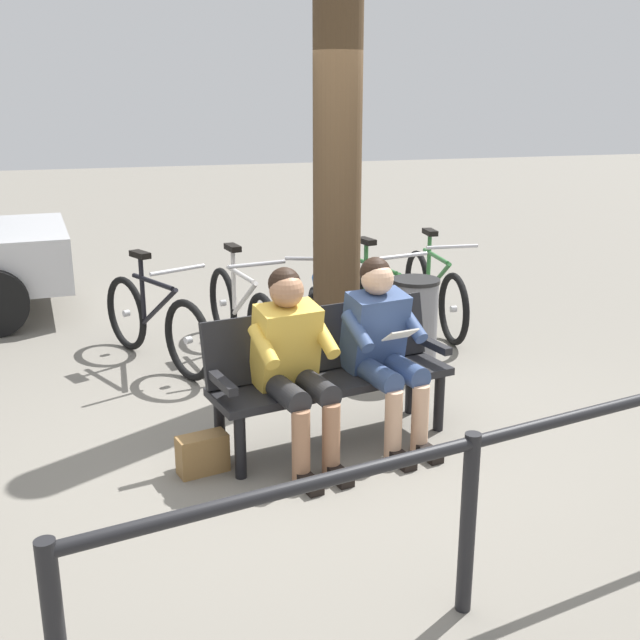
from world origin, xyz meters
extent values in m
plane|color=slate|center=(0.00, 0.00, 0.00)|extent=(40.00, 40.00, 0.00)
cube|color=black|center=(-0.14, 0.09, 0.42)|extent=(1.65, 0.74, 0.05)
cube|color=black|center=(-0.10, -0.10, 0.66)|extent=(1.60, 0.44, 0.42)
cube|color=black|center=(-0.88, -0.06, 0.56)|extent=(0.14, 0.40, 0.05)
cube|color=black|center=(0.61, 0.23, 0.56)|extent=(0.14, 0.40, 0.05)
cylinder|color=black|center=(-0.88, 0.11, 0.20)|extent=(0.07, 0.07, 0.40)
cylinder|color=black|center=(0.54, 0.39, 0.20)|extent=(0.07, 0.07, 0.40)
cylinder|color=black|center=(-0.81, -0.22, 0.20)|extent=(0.07, 0.07, 0.40)
cylinder|color=black|center=(0.60, 0.06, 0.20)|extent=(0.07, 0.07, 0.40)
cube|color=#334772|center=(-0.44, 0.01, 0.71)|extent=(0.43, 0.37, 0.55)
sphere|color=#D8A884|center=(-0.45, 0.03, 1.06)|extent=(0.21, 0.21, 0.21)
sphere|color=black|center=(-0.44, 0.00, 1.10)|extent=(0.20, 0.20, 0.20)
cylinder|color=#334772|center=(-0.58, 0.18, 0.49)|extent=(0.22, 0.42, 0.15)
cylinder|color=#D8A884|center=(-0.62, 0.38, 0.23)|extent=(0.11, 0.11, 0.45)
cube|color=black|center=(-0.64, 0.48, 0.04)|extent=(0.13, 0.23, 0.07)
cylinder|color=#334772|center=(-0.66, 0.09, 0.77)|extent=(0.15, 0.32, 0.23)
cylinder|color=#334772|center=(-0.39, 0.22, 0.49)|extent=(0.22, 0.42, 0.15)
cylinder|color=#D8A884|center=(-0.42, 0.42, 0.23)|extent=(0.11, 0.11, 0.45)
cube|color=black|center=(-0.44, 0.52, 0.04)|extent=(0.13, 0.23, 0.07)
cylinder|color=#334772|center=(-0.27, 0.16, 0.77)|extent=(0.15, 0.32, 0.23)
cube|color=silver|center=(-0.50, 0.30, 0.77)|extent=(0.22, 0.16, 0.09)
cube|color=gold|center=(0.18, 0.13, 0.71)|extent=(0.43, 0.37, 0.55)
sphere|color=#A87554|center=(0.18, 0.15, 1.06)|extent=(0.21, 0.21, 0.21)
sphere|color=black|center=(0.19, 0.12, 1.10)|extent=(0.20, 0.20, 0.20)
cylinder|color=#262628|center=(0.05, 0.31, 0.49)|extent=(0.22, 0.42, 0.15)
cylinder|color=#A87554|center=(0.01, 0.50, 0.23)|extent=(0.11, 0.11, 0.45)
cube|color=black|center=(-0.01, 0.60, 0.04)|extent=(0.13, 0.23, 0.07)
cylinder|color=gold|center=(-0.04, 0.21, 0.77)|extent=(0.15, 0.32, 0.23)
cylinder|color=#262628|center=(0.24, 0.35, 0.49)|extent=(0.22, 0.42, 0.15)
cylinder|color=#A87554|center=(0.20, 0.54, 0.23)|extent=(0.11, 0.11, 0.45)
cube|color=black|center=(0.18, 0.64, 0.04)|extent=(0.13, 0.23, 0.07)
cylinder|color=gold|center=(0.36, 0.29, 0.77)|extent=(0.15, 0.32, 0.23)
cube|color=olive|center=(0.74, 0.26, 0.12)|extent=(0.32, 0.20, 0.24)
cylinder|color=#4C3823|center=(-0.57, -1.20, 1.76)|extent=(0.38, 0.38, 3.53)
cylinder|color=slate|center=(-1.16, -0.97, 0.38)|extent=(0.37, 0.37, 0.76)
cylinder|color=black|center=(-1.16, -0.97, 0.77)|extent=(0.38, 0.38, 0.03)
torus|color=black|center=(-1.80, -1.55, 0.33)|extent=(0.12, 0.66, 0.66)
cylinder|color=silver|center=(-1.80, -1.55, 0.33)|extent=(0.06, 0.06, 0.06)
torus|color=black|center=(-1.89, -2.57, 0.33)|extent=(0.12, 0.66, 0.66)
cylinder|color=silver|center=(-1.89, -2.57, 0.33)|extent=(0.06, 0.06, 0.06)
cylinder|color=#337238|center=(-1.84, -2.06, 0.71)|extent=(0.09, 0.63, 0.04)
cylinder|color=#337238|center=(-1.84, -1.98, 0.51)|extent=(0.09, 0.60, 0.43)
cylinder|color=#337238|center=(-1.86, -2.24, 0.63)|extent=(0.04, 0.04, 0.55)
cube|color=black|center=(-1.86, -2.24, 0.91)|extent=(0.11, 0.23, 0.05)
cylinder|color=#B2B2B7|center=(-1.81, -1.66, 0.88)|extent=(0.48, 0.07, 0.03)
torus|color=black|center=(-1.25, -1.31, 0.33)|extent=(0.19, 0.66, 0.66)
cylinder|color=silver|center=(-1.25, -1.31, 0.33)|extent=(0.06, 0.07, 0.06)
torus|color=black|center=(-1.04, -2.31, 0.33)|extent=(0.19, 0.66, 0.66)
cylinder|color=silver|center=(-1.04, -2.31, 0.33)|extent=(0.06, 0.07, 0.06)
cylinder|color=#337238|center=(-1.15, -1.81, 0.71)|extent=(0.17, 0.63, 0.04)
cylinder|color=#337238|center=(-1.16, -1.73, 0.51)|extent=(0.16, 0.59, 0.43)
cylinder|color=#337238|center=(-1.11, -1.99, 0.63)|extent=(0.04, 0.04, 0.55)
cube|color=black|center=(-1.11, -1.99, 0.91)|extent=(0.13, 0.23, 0.05)
cylinder|color=#B2B2B7|center=(-1.23, -1.41, 0.88)|extent=(0.48, 0.13, 0.03)
torus|color=black|center=(-0.44, -1.42, 0.33)|extent=(0.29, 0.64, 0.66)
cylinder|color=silver|center=(-0.44, -1.42, 0.33)|extent=(0.07, 0.07, 0.06)
torus|color=black|center=(-0.80, -2.38, 0.33)|extent=(0.29, 0.64, 0.66)
cylinder|color=silver|center=(-0.80, -2.38, 0.33)|extent=(0.07, 0.07, 0.06)
cylinder|color=#1E519E|center=(-0.62, -1.90, 0.71)|extent=(0.26, 0.61, 0.04)
cylinder|color=#1E519E|center=(-0.59, -1.82, 0.51)|extent=(0.25, 0.57, 0.43)
cylinder|color=#1E519E|center=(-0.69, -2.07, 0.63)|extent=(0.04, 0.04, 0.55)
cube|color=black|center=(-0.69, -2.07, 0.91)|extent=(0.16, 0.24, 0.05)
cylinder|color=#B2B2B7|center=(-0.48, -1.52, 0.88)|extent=(0.46, 0.20, 0.03)
torus|color=black|center=(0.00, -1.35, 0.33)|extent=(0.16, 0.66, 0.66)
cylinder|color=silver|center=(0.00, -1.35, 0.33)|extent=(0.06, 0.07, 0.06)
torus|color=black|center=(0.16, -2.35, 0.33)|extent=(0.16, 0.66, 0.66)
cylinder|color=silver|center=(0.16, -2.35, 0.33)|extent=(0.06, 0.07, 0.06)
cylinder|color=silver|center=(0.08, -1.85, 0.71)|extent=(0.14, 0.63, 0.04)
cylinder|color=silver|center=(0.07, -1.77, 0.51)|extent=(0.13, 0.60, 0.43)
cylinder|color=silver|center=(0.11, -2.03, 0.63)|extent=(0.04, 0.04, 0.55)
cube|color=black|center=(0.11, -2.03, 0.91)|extent=(0.12, 0.23, 0.05)
cylinder|color=#B2B2B7|center=(0.02, -1.45, 0.88)|extent=(0.48, 0.11, 0.03)
torus|color=black|center=(0.61, -1.33, 0.33)|extent=(0.33, 0.63, 0.66)
cylinder|color=silver|center=(0.61, -1.33, 0.33)|extent=(0.07, 0.08, 0.06)
torus|color=black|center=(1.04, -2.26, 0.33)|extent=(0.33, 0.63, 0.66)
cylinder|color=silver|center=(1.04, -2.26, 0.33)|extent=(0.07, 0.08, 0.06)
cylinder|color=black|center=(0.82, -1.79, 0.71)|extent=(0.30, 0.59, 0.04)
cylinder|color=black|center=(0.79, -1.72, 0.51)|extent=(0.28, 0.56, 0.43)
cylinder|color=black|center=(0.90, -1.96, 0.63)|extent=(0.04, 0.04, 0.55)
cube|color=black|center=(0.90, -1.96, 0.91)|extent=(0.17, 0.24, 0.05)
cylinder|color=#B2B2B7|center=(0.65, -1.42, 0.88)|extent=(0.45, 0.23, 0.03)
cylinder|color=black|center=(-0.17, 1.88, 0.42)|extent=(0.07, 0.07, 0.85)
cylinder|color=black|center=(-0.17, 1.88, 0.81)|extent=(3.35, 0.70, 0.06)
camera|label=1|loc=(1.27, 4.48, 2.21)|focal=43.16mm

